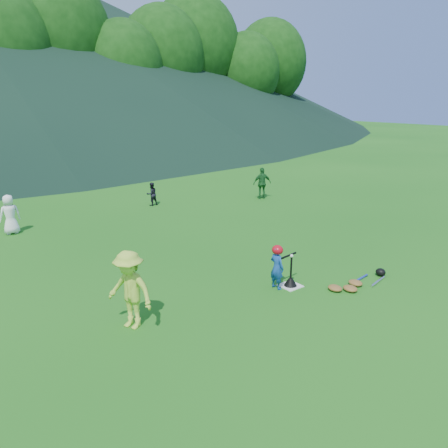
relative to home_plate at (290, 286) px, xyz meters
The scene contains 12 objects.
ground 0.01m from the home_plate, ahead, with size 120.00×120.00×0.00m, color #195C15.
home_plate is the anchor object (origin of this frame).
baseball 0.73m from the home_plate, ahead, with size 0.08×0.08×0.08m, color white.
batter_child 0.60m from the home_plate, 159.56° to the left, with size 0.36×0.24×1.00m, color #154092.
adult_coach 3.80m from the home_plate, behind, with size 0.97×0.56×1.51m, color #AED33E.
fielder_a 9.15m from the home_plate, 116.78° to the left, with size 0.61×0.40×1.25m, color white.
fielder_b 8.88m from the home_plate, 82.24° to the left, with size 0.45×0.35×0.92m, color black.
fielder_c 8.93m from the home_plate, 52.09° to the left, with size 0.78×0.32×1.32m, color #1B5C26.
batting_tee 0.12m from the home_plate, ahead, with size 0.30×0.30×0.68m.
batter_gear 0.95m from the home_plate, 158.15° to the left, with size 0.73×0.26×0.36m.
equipment_pile 1.51m from the home_plate, 36.10° to the right, with size 1.80×0.59×0.19m.
outfield_fence 28.01m from the home_plate, 90.00° to the left, with size 70.07×0.08×1.33m.
Camera 1 is at (-6.77, -6.37, 4.17)m, focal length 35.00 mm.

